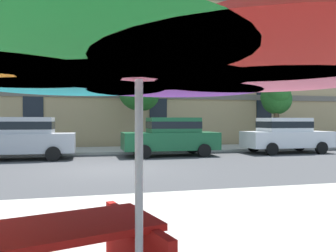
{
  "coord_description": "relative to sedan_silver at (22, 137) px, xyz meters",
  "views": [
    {
      "loc": [
        -0.72,
        -11.39,
        1.62
      ],
      "look_at": [
        2.85,
        3.2,
        1.4
      ],
      "focal_mm": 35.87,
      "sensor_mm": 36.0,
      "label": 1
    }
  ],
  "objects": [
    {
      "name": "sedan_white",
      "position": [
        12.46,
        0.0,
        0.0
      ],
      "size": [
        4.4,
        1.98,
        1.78
      ],
      "color": "silver",
      "rests_on": "ground"
    },
    {
      "name": "ground_plane",
      "position": [
        3.33,
        -3.7,
        -0.95
      ],
      "size": [
        120.0,
        120.0,
        0.0
      ],
      "primitive_type": "plane",
      "color": "#424244"
    },
    {
      "name": "street_tree_right",
      "position": [
        13.95,
        3.31,
        2.1
      ],
      "size": [
        1.85,
        2.05,
        4.07
      ],
      "color": "brown",
      "rests_on": "ground"
    },
    {
      "name": "sedan_green",
      "position": [
        6.45,
        0.0,
        0.0
      ],
      "size": [
        4.4,
        1.98,
        1.78
      ],
      "color": "#195933",
      "rests_on": "ground"
    },
    {
      "name": "street_tree_middle",
      "position": [
        5.54,
        3.42,
        2.29
      ],
      "size": [
        2.35,
        2.29,
        4.47
      ],
      "color": "brown",
      "rests_on": "ground"
    },
    {
      "name": "sidewalk_far",
      "position": [
        3.33,
        3.1,
        -0.89
      ],
      "size": [
        56.0,
        3.6,
        0.12
      ],
      "primitive_type": "cube",
      "color": "#B2ADA3",
      "rests_on": "ground"
    },
    {
      "name": "apartment_building",
      "position": [
        3.33,
        11.29,
        5.45
      ],
      "size": [
        43.69,
        12.08,
        12.8
      ],
      "color": "tan",
      "rests_on": "ground"
    },
    {
      "name": "sedan_silver",
      "position": [
        0.0,
        0.0,
        0.0
      ],
      "size": [
        4.4,
        1.98,
        1.78
      ],
      "color": "#A8AAB2",
      "rests_on": "ground"
    },
    {
      "name": "patio_umbrella",
      "position": [
        2.98,
        -12.7,
        1.15
      ],
      "size": [
        3.69,
        3.43,
        2.36
      ],
      "color": "silver",
      "rests_on": "ground"
    }
  ]
}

